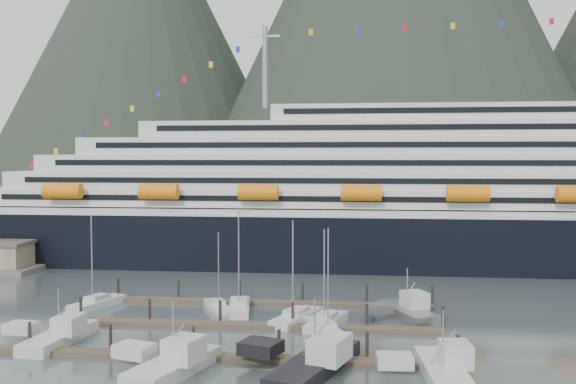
% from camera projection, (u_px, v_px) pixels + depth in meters
% --- Properties ---
extents(ground, '(1600.00, 1600.00, 0.00)m').
position_uv_depth(ground, '(280.00, 335.00, 78.16)').
color(ground, '#4F5D5E').
rests_on(ground, ground).
extents(mountains, '(870.00, 440.00, 420.00)m').
position_uv_depth(mountains, '(411.00, 8.00, 647.41)').
color(mountains, black).
rests_on(mountains, ground).
extents(cruise_ship, '(210.00, 30.40, 50.30)m').
position_uv_depth(cruise_ship, '(472.00, 202.00, 128.58)').
color(cruise_ship, black).
rests_on(cruise_ship, ground).
extents(dock_near, '(48.18, 2.28, 3.20)m').
position_uv_depth(dock_near, '(220.00, 356.00, 68.84)').
color(dock_near, '#473C2D').
rests_on(dock_near, ground).
extents(dock_mid, '(48.18, 2.28, 3.20)m').
position_uv_depth(dock_mid, '(243.00, 325.00, 81.74)').
color(dock_mid, '#473C2D').
rests_on(dock_mid, ground).
extents(dock_far, '(48.18, 2.28, 3.20)m').
position_uv_depth(dock_far, '(260.00, 302.00, 94.63)').
color(dock_far, '#473C2D').
rests_on(dock_far, ground).
extents(sailboat_a, '(5.42, 9.78, 13.10)m').
position_uv_depth(sailboat_a, '(97.00, 304.00, 92.84)').
color(sailboat_a, silver).
rests_on(sailboat_a, ground).
extents(sailboat_b, '(4.25, 10.61, 14.59)m').
position_uv_depth(sailboat_b, '(239.00, 308.00, 90.37)').
color(sailboat_b, silver).
rests_on(sailboat_b, ground).
extents(sailboat_c, '(6.20, 10.45, 13.34)m').
position_uv_depth(sailboat_c, '(296.00, 318.00, 84.56)').
color(sailboat_c, silver).
rests_on(sailboat_c, ground).
extents(sailboat_d, '(6.23, 10.70, 12.96)m').
position_uv_depth(sailboat_d, '(325.00, 330.00, 78.84)').
color(sailboat_d, silver).
rests_on(sailboat_d, ground).
extents(sailboat_f, '(5.33, 7.97, 10.96)m').
position_uv_depth(sailboat_f, '(218.00, 307.00, 91.09)').
color(sailboat_f, silver).
rests_on(sailboat_f, ground).
extents(sailboat_h, '(5.15, 9.77, 12.47)m').
position_uv_depth(sailboat_h, '(327.00, 323.00, 82.31)').
color(sailboat_h, silver).
rests_on(sailboat_h, ground).
extents(trawler_a, '(8.99, 12.43, 6.70)m').
position_uv_depth(trawler_a, '(58.00, 335.00, 74.82)').
color(trawler_a, silver).
rests_on(trawler_a, ground).
extents(trawler_b, '(10.06, 12.50, 7.75)m').
position_uv_depth(trawler_b, '(172.00, 364.00, 64.24)').
color(trawler_b, silver).
rests_on(trawler_b, ground).
extents(trawler_c, '(12.10, 15.78, 7.86)m').
position_uv_depth(trawler_c, '(313.00, 362.00, 64.61)').
color(trawler_c, black).
rests_on(trawler_c, ground).
extents(trawler_d, '(8.92, 12.03, 7.02)m').
position_uv_depth(trawler_d, '(441.00, 368.00, 63.06)').
color(trawler_d, silver).
rests_on(trawler_d, ground).
extents(trawler_e, '(9.66, 11.34, 7.05)m').
position_uv_depth(trawler_e, '(406.00, 311.00, 86.35)').
color(trawler_e, gray).
rests_on(trawler_e, ground).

